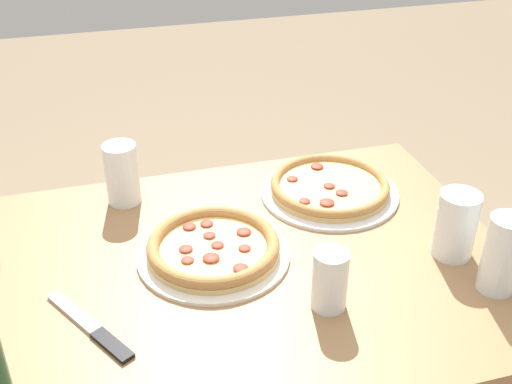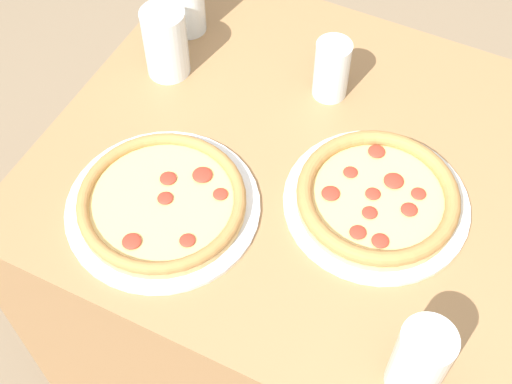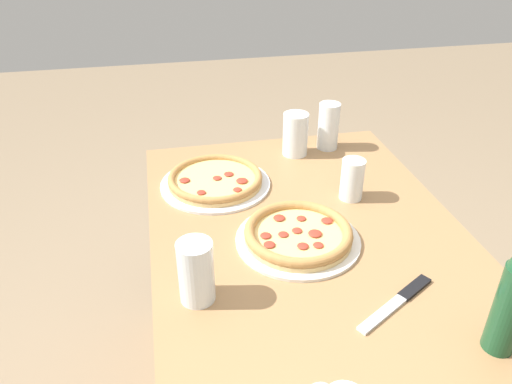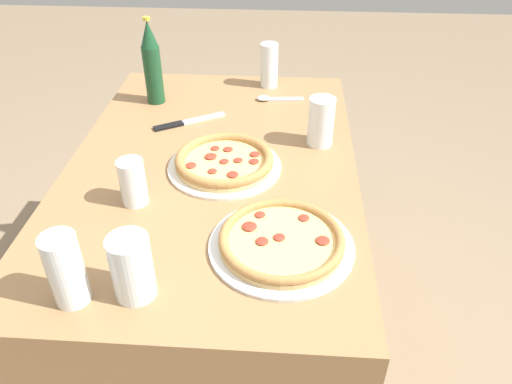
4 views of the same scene
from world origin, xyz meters
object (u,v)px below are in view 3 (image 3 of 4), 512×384
at_px(glass_cola, 295,135).
at_px(knife, 399,301).
at_px(glass_mango_juice, 328,129).
at_px(glass_red_wine, 352,181).
at_px(glass_water, 196,273).
at_px(pizza_margherita, 298,235).
at_px(pizza_salami, 215,180).

distance_m(glass_cola, knife, 0.70).
height_order(glass_cola, glass_mango_juice, glass_mango_juice).
bearing_deg(glass_red_wine, glass_water, -55.45).
relative_size(glass_water, knife, 0.67).
relative_size(glass_cola, knife, 0.65).
bearing_deg(glass_mango_juice, pizza_margherita, -26.08).
relative_size(glass_red_wine, glass_cola, 0.84).
height_order(pizza_margherita, glass_water, glass_water).
xyz_separation_m(pizza_margherita, glass_water, (0.15, -0.26, 0.05)).
distance_m(pizza_margherita, pizza_salami, 0.34).
height_order(pizza_margherita, glass_mango_juice, glass_mango_juice).
height_order(glass_red_wine, glass_water, glass_water).
height_order(glass_cola, glass_water, glass_water).
relative_size(pizza_margherita, knife, 1.44).
bearing_deg(glass_water, glass_cola, 148.18).
bearing_deg(glass_red_wine, pizza_margherita, -50.04).
bearing_deg(glass_red_wine, glass_mango_juice, 173.23).
bearing_deg(glass_mango_juice, knife, -6.83).
distance_m(pizza_margherita, glass_mango_juice, 0.53).
relative_size(pizza_margherita, glass_mango_juice, 1.98).
height_order(glass_cola, knife, glass_cola).
bearing_deg(glass_cola, glass_water, -31.82).
xyz_separation_m(pizza_margherita, pizza_salami, (-0.30, -0.16, -0.00)).
height_order(pizza_margherita, knife, pizza_margherita).
bearing_deg(glass_cola, knife, 2.46).
relative_size(pizza_salami, glass_red_wine, 2.73).
bearing_deg(glass_water, pizza_salami, 167.89).
relative_size(glass_red_wine, knife, 0.55).
distance_m(glass_cola, glass_water, 0.71).
relative_size(pizza_salami, glass_cola, 2.30).
distance_m(glass_red_wine, glass_mango_juice, 0.31).
xyz_separation_m(glass_red_wine, glass_cola, (-0.29, -0.08, 0.01)).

